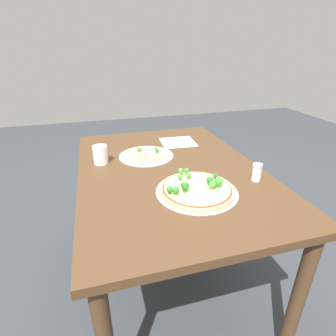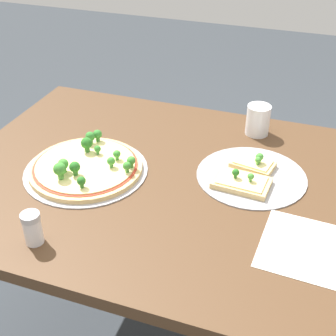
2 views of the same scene
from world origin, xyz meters
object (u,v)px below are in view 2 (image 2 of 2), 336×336
(dining_table, at_px, (179,206))
(condiment_shaker, at_px, (32,228))
(drinking_cup, at_px, (258,120))
(pizza_tray_slice, at_px, (249,175))
(pizza_tray_whole, at_px, (86,167))

(dining_table, height_order, condiment_shaker, condiment_shaker)
(drinking_cup, bearing_deg, pizza_tray_slice, 95.47)
(condiment_shaker, bearing_deg, pizza_tray_slice, -134.70)
(pizza_tray_slice, bearing_deg, dining_table, 22.42)
(dining_table, distance_m, pizza_tray_slice, 0.22)
(pizza_tray_whole, relative_size, drinking_cup, 3.61)
(dining_table, distance_m, pizza_tray_whole, 0.29)
(dining_table, distance_m, condiment_shaker, 0.45)
(drinking_cup, xyz_separation_m, condiment_shaker, (0.40, 0.69, -0.01))
(pizza_tray_slice, bearing_deg, drinking_cup, -84.53)
(pizza_tray_whole, xyz_separation_m, drinking_cup, (-0.43, -0.39, 0.03))
(pizza_tray_slice, height_order, condiment_shaker, condiment_shaker)
(drinking_cup, height_order, condiment_shaker, drinking_cup)
(dining_table, bearing_deg, pizza_tray_whole, 9.54)
(pizza_tray_slice, bearing_deg, condiment_shaker, 45.30)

